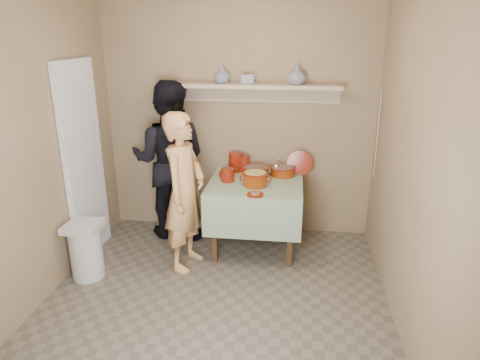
# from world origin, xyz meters

# --- Properties ---
(ground) EXTENTS (3.50, 3.50, 0.00)m
(ground) POSITION_xyz_m (0.00, 0.00, 0.00)
(ground) COLOR #645C4F
(ground) RESTS_ON ground
(tile_panel) EXTENTS (0.06, 0.70, 2.00)m
(tile_panel) POSITION_xyz_m (-1.46, 0.95, 1.00)
(tile_panel) COLOR silver
(tile_panel) RESTS_ON ground
(plate_stack_a) EXTENTS (0.16, 0.16, 0.21)m
(plate_stack_a) POSITION_xyz_m (-0.01, 1.58, 0.86)
(plate_stack_a) COLOR maroon
(plate_stack_a) RESTS_ON serving_table
(plate_stack_b) EXTENTS (0.14, 0.14, 0.17)m
(plate_stack_b) POSITION_xyz_m (0.07, 1.60, 0.85)
(plate_stack_b) COLOR maroon
(plate_stack_b) RESTS_ON serving_table
(bowl_stack) EXTENTS (0.14, 0.14, 0.14)m
(bowl_stack) POSITION_xyz_m (-0.04, 1.23, 0.83)
(bowl_stack) COLOR maroon
(bowl_stack) RESTS_ON serving_table
(empty_bowl) EXTENTS (0.16, 0.16, 0.05)m
(empty_bowl) POSITION_xyz_m (-0.08, 1.38, 0.78)
(empty_bowl) COLOR maroon
(empty_bowl) RESTS_ON serving_table
(propped_lid) EXTENTS (0.28, 0.07, 0.28)m
(propped_lid) POSITION_xyz_m (0.70, 1.58, 0.88)
(propped_lid) COLOR maroon
(propped_lid) RESTS_ON serving_table
(vase_right) EXTENTS (0.19, 0.19, 0.19)m
(vase_right) POSITION_xyz_m (0.63, 1.61, 1.82)
(vase_right) COLOR navy
(vase_right) RESTS_ON wall_shelf
(vase_left) EXTENTS (0.24, 0.24, 0.17)m
(vase_left) POSITION_xyz_m (-0.15, 1.64, 1.81)
(vase_left) COLOR navy
(vase_left) RESTS_ON wall_shelf
(ceramic_box) EXTENTS (0.15, 0.12, 0.10)m
(ceramic_box) POSITION_xyz_m (0.11, 1.63, 1.77)
(ceramic_box) COLOR navy
(ceramic_box) RESTS_ON wall_shelf
(person_cook) EXTENTS (0.48, 0.63, 1.56)m
(person_cook) POSITION_xyz_m (-0.39, 0.81, 0.78)
(person_cook) COLOR tan
(person_cook) RESTS_ON ground
(person_helper) EXTENTS (0.88, 0.70, 1.77)m
(person_helper) POSITION_xyz_m (-0.74, 1.49, 0.88)
(person_helper) COLOR black
(person_helper) RESTS_ON ground
(room_shell) EXTENTS (3.04, 3.54, 2.62)m
(room_shell) POSITION_xyz_m (0.00, 0.00, 1.61)
(room_shell) COLOR #947B5B
(room_shell) RESTS_ON ground
(serving_table) EXTENTS (0.97, 0.97, 0.76)m
(serving_table) POSITION_xyz_m (0.25, 1.28, 0.64)
(serving_table) COLOR #4C2D16
(serving_table) RESTS_ON ground
(cazuela_meat_a) EXTENTS (0.30, 0.30, 0.10)m
(cazuela_meat_a) POSITION_xyz_m (0.23, 1.46, 0.82)
(cazuela_meat_a) COLOR #69280D
(cazuela_meat_a) RESTS_ON serving_table
(cazuela_meat_b) EXTENTS (0.28, 0.28, 0.10)m
(cazuela_meat_b) POSITION_xyz_m (0.52, 1.49, 0.82)
(cazuela_meat_b) COLOR #69280D
(cazuela_meat_b) RESTS_ON serving_table
(ladle) EXTENTS (0.08, 0.26, 0.19)m
(ladle) POSITION_xyz_m (0.45, 1.47, 0.87)
(ladle) COLOR silver
(ladle) RESTS_ON cazuela_meat_b
(cazuela_rice) EXTENTS (0.33, 0.25, 0.14)m
(cazuela_rice) POSITION_xyz_m (0.26, 1.13, 0.85)
(cazuela_rice) COLOR #69280D
(cazuela_rice) RESTS_ON serving_table
(front_plate) EXTENTS (0.16, 0.16, 0.03)m
(front_plate) POSITION_xyz_m (0.28, 0.86, 0.77)
(front_plate) COLOR maroon
(front_plate) RESTS_ON serving_table
(wall_shelf) EXTENTS (1.80, 0.25, 0.21)m
(wall_shelf) POSITION_xyz_m (0.20, 1.65, 1.67)
(wall_shelf) COLOR tan
(wall_shelf) RESTS_ON room_shell
(trash_bin) EXTENTS (0.32, 0.32, 0.56)m
(trash_bin) POSITION_xyz_m (-1.29, 0.46, 0.28)
(trash_bin) COLOR silver
(trash_bin) RESTS_ON ground
(electrical_cord) EXTENTS (0.01, 0.05, 0.90)m
(electrical_cord) POSITION_xyz_m (1.47, 1.48, 1.25)
(electrical_cord) COLOR silver
(electrical_cord) RESTS_ON wall_shelf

